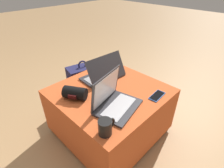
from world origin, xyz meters
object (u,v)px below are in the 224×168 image
at_px(backpack, 84,86).
at_px(cell_phone, 157,96).
at_px(wrist_brace, 75,93).
at_px(coffee_mug, 106,127).
at_px(laptop_near, 114,101).
at_px(laptop_far, 104,74).

bearing_deg(backpack, cell_phone, 108.71).
height_order(wrist_brace, coffee_mug, coffee_mug).
relative_size(backpack, wrist_brace, 2.68).
bearing_deg(laptop_near, backpack, 58.28).
bearing_deg(laptop_near, wrist_brace, 102.76).
bearing_deg(wrist_brace, laptop_far, 9.55).
height_order(laptop_far, wrist_brace, laptop_far).
bearing_deg(backpack, wrist_brace, 60.74).
distance_m(backpack, coffee_mug, 0.99).
relative_size(cell_phone, coffee_mug, 1.29).
bearing_deg(laptop_far, backpack, -89.31).
bearing_deg(coffee_mug, wrist_brace, 79.38).
distance_m(cell_phone, wrist_brace, 0.64).
bearing_deg(coffee_mug, cell_phone, -2.04).
distance_m(laptop_near, backpack, 0.79).
distance_m(cell_phone, coffee_mug, 0.54).
bearing_deg(backpack, laptop_near, 83.93).
bearing_deg(laptop_near, laptop_far, 44.26).
height_order(cell_phone, coffee_mug, coffee_mug).
distance_m(laptop_near, coffee_mug, 0.25).
relative_size(laptop_near, cell_phone, 2.32).
bearing_deg(wrist_brace, cell_phone, -43.48).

